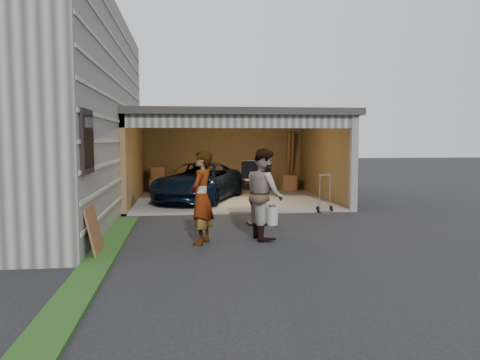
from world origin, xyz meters
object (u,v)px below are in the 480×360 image
(minivan, at_px, (199,184))
(bbq_grill, at_px, (257,187))
(hand_truck, at_px, (325,205))
(plywood_panel, at_px, (94,231))
(propane_tank, at_px, (272,216))
(man, at_px, (264,194))
(woman, at_px, (201,198))

(minivan, height_order, bbq_grill, bbq_grill)
(bbq_grill, xyz_separation_m, hand_truck, (2.17, 1.55, -0.70))
(plywood_panel, bearing_deg, minivan, 73.22)
(minivan, bearing_deg, propane_tank, -48.48)
(propane_tank, bearing_deg, hand_truck, 42.43)
(man, bearing_deg, hand_truck, -44.46)
(hand_truck, bearing_deg, man, -130.99)
(hand_truck, bearing_deg, minivan, 137.64)
(man, relative_size, hand_truck, 1.74)
(woman, distance_m, hand_truck, 5.06)
(hand_truck, bearing_deg, woman, -140.74)
(minivan, height_order, propane_tank, minivan)
(man, relative_size, plywood_panel, 2.11)
(woman, xyz_separation_m, hand_truck, (3.57, 3.52, -0.70))
(minivan, relative_size, hand_truck, 4.09)
(minivan, xyz_separation_m, woman, (-0.15, -6.10, 0.30))
(woman, bearing_deg, minivan, -159.94)
(woman, relative_size, man, 0.98)
(minivan, bearing_deg, hand_truck, -16.09)
(bbq_grill, relative_size, propane_tank, 3.57)
(woman, height_order, bbq_grill, woman)
(man, relative_size, propane_tank, 4.37)
(propane_tank, bearing_deg, plywood_panel, -145.08)
(plywood_panel, bearing_deg, man, 18.19)
(bbq_grill, bearing_deg, minivan, 106.82)
(plywood_panel, bearing_deg, bbq_grill, 38.88)
(propane_tank, xyz_separation_m, plywood_panel, (-3.65, -2.54, 0.22))
(man, distance_m, hand_truck, 3.96)
(minivan, xyz_separation_m, plywood_panel, (-2.05, -6.80, -0.17))
(man, xyz_separation_m, propane_tank, (0.45, 1.49, -0.72))
(woman, bearing_deg, plywood_panel, -48.41)
(woman, distance_m, plywood_panel, 2.08)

